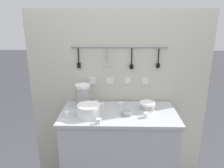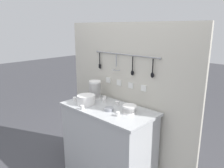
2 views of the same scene
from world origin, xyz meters
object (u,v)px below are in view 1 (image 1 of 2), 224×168
(bowl_stack_nested_right, at_px, (147,106))
(cup_mid_row, at_px, (146,115))
(steel_mixing_bowl, at_px, (127,113))
(cup_centre, at_px, (99,121))
(bowl_stack_back_corner, at_px, (83,96))
(plate_stack, at_px, (89,111))
(cup_back_right, at_px, (102,106))
(cup_by_caddy, at_px, (121,105))
(cup_front_right, at_px, (67,114))
(cup_front_left, at_px, (96,103))

(bowl_stack_nested_right, height_order, cup_mid_row, bowl_stack_nested_right)
(steel_mixing_bowl, height_order, cup_centre, cup_centre)
(bowl_stack_back_corner, distance_m, plate_stack, 0.25)
(cup_back_right, bearing_deg, bowl_stack_nested_right, -6.94)
(cup_by_caddy, height_order, cup_front_right, same)
(bowl_stack_nested_right, height_order, cup_front_left, bowl_stack_nested_right)
(bowl_stack_back_corner, bearing_deg, cup_by_caddy, -0.33)
(bowl_stack_back_corner, bearing_deg, plate_stack, -69.30)
(plate_stack, bearing_deg, steel_mixing_bowl, 5.46)
(cup_front_left, relative_size, cup_front_right, 1.00)
(bowl_stack_nested_right, distance_m, cup_front_left, 0.53)
(cup_by_caddy, bearing_deg, cup_mid_row, -46.54)
(cup_centre, xyz_separation_m, cup_back_right, (0.01, 0.34, 0.00))
(bowl_stack_back_corner, distance_m, cup_mid_row, 0.66)
(plate_stack, distance_m, cup_by_caddy, 0.37)
(cup_centre, relative_size, cup_front_left, 1.00)
(bowl_stack_back_corner, distance_m, cup_by_caddy, 0.39)
(cup_mid_row, height_order, cup_front_left, same)
(cup_centre, distance_m, cup_back_right, 0.34)
(plate_stack, height_order, cup_by_caddy, plate_stack)
(steel_mixing_bowl, height_order, cup_back_right, cup_back_right)
(bowl_stack_nested_right, bearing_deg, plate_stack, -165.94)
(cup_front_right, bearing_deg, bowl_stack_back_corner, 64.00)
(bowl_stack_back_corner, relative_size, cup_back_right, 5.00)
(cup_centre, relative_size, cup_front_right, 1.00)
(cup_mid_row, xyz_separation_m, cup_by_caddy, (-0.23, 0.24, 0.00))
(cup_by_caddy, relative_size, cup_front_right, 1.00)
(bowl_stack_back_corner, relative_size, cup_mid_row, 5.00)
(plate_stack, height_order, cup_centre, plate_stack)
(cup_back_right, bearing_deg, cup_centre, -91.74)
(plate_stack, height_order, steel_mixing_bowl, plate_stack)
(bowl_stack_back_corner, height_order, cup_front_left, bowl_stack_back_corner)
(cup_front_left, bearing_deg, plate_stack, -98.83)
(bowl_stack_nested_right, height_order, cup_centre, bowl_stack_nested_right)
(cup_back_right, bearing_deg, plate_stack, -120.21)
(bowl_stack_back_corner, height_order, cup_mid_row, bowl_stack_back_corner)
(bowl_stack_back_corner, xyz_separation_m, cup_front_right, (-0.12, -0.24, -0.09))
(cup_mid_row, height_order, cup_back_right, same)
(cup_mid_row, height_order, cup_centre, same)
(cup_mid_row, distance_m, cup_centre, 0.44)
(cup_mid_row, height_order, cup_front_right, same)
(bowl_stack_nested_right, relative_size, cup_mid_row, 3.29)
(bowl_stack_back_corner, distance_m, cup_centre, 0.43)
(bowl_stack_back_corner, height_order, cup_front_right, bowl_stack_back_corner)
(bowl_stack_back_corner, relative_size, cup_centre, 5.00)
(cup_mid_row, xyz_separation_m, cup_back_right, (-0.41, 0.21, 0.00))
(cup_centre, bearing_deg, bowl_stack_back_corner, 116.79)
(steel_mixing_bowl, relative_size, cup_front_left, 2.19)
(cup_front_right, bearing_deg, cup_by_caddy, 25.67)
(bowl_stack_back_corner, distance_m, cup_back_right, 0.22)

